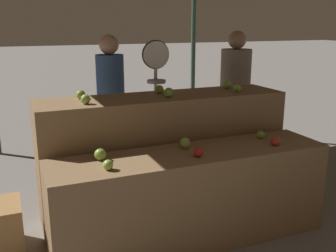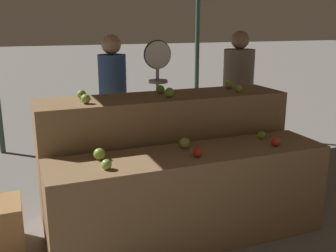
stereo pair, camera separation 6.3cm
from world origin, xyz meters
The scene contains 18 objects.
ground_plane centered at (0.00, 0.00, 0.00)m, with size 60.00×60.00×0.00m, color slate.
display_counter_front centered at (0.00, 0.00, 0.38)m, with size 2.27×0.55×0.77m, color olive.
display_counter_back centered at (0.00, 0.60, 0.56)m, with size 2.27×0.55×1.12m, color olive.
apple_front_0 centered at (-0.71, -0.12, 0.80)m, with size 0.07×0.07×0.07m, color #8EB247.
apple_front_1 centered at (-0.01, -0.11, 0.81)m, with size 0.08×0.08×0.08m, color #AD281E.
apple_front_2 centered at (0.71, -0.11, 0.81)m, with size 0.08×0.08×0.08m, color #B72D23.
apple_front_3 centered at (-0.71, 0.10, 0.81)m, with size 0.09×0.09×0.09m, color #84AD3D.
apple_front_4 centered at (-0.01, 0.12, 0.81)m, with size 0.09×0.09×0.09m, color #8EB247.
apple_front_5 centered at (0.72, 0.11, 0.80)m, with size 0.07×0.07×0.07m, color #7AA338.
apple_back_0 centered at (-0.73, 0.49, 1.16)m, with size 0.08×0.08×0.08m, color #8EB247.
apple_back_1 centered at (0.01, 0.50, 1.16)m, with size 0.09×0.09×0.09m, color #84AD3D.
apple_back_2 centered at (0.71, 0.50, 1.15)m, with size 0.07×0.07×0.07m, color #84AD3D.
apple_back_3 centered at (-0.72, 0.72, 1.16)m, with size 0.08×0.08×0.08m, color #84AD3D.
apple_back_4 centered at (0.00, 0.71, 1.16)m, with size 0.08×0.08×0.08m, color #7AA338.
apple_back_5 centered at (0.73, 0.72, 1.16)m, with size 0.08×0.08×0.08m, color #8EB247.
produce_scale centered at (0.17, 1.23, 1.16)m, with size 0.30×0.20×1.58m.
person_vendor_at_scale centered at (-0.24, 1.59, 0.96)m, with size 0.41×0.41×1.63m.
person_customer_left centered at (1.32, 1.50, 0.96)m, with size 0.41×0.41×1.66m.
Camera 1 is at (-1.31, -2.63, 1.75)m, focal length 42.00 mm.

